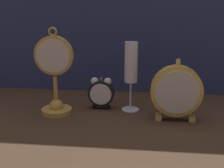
% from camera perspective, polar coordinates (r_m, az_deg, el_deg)
% --- Properties ---
extents(ground_plane, '(4.00, 4.00, 0.00)m').
position_cam_1_polar(ground_plane, '(1.02, -0.51, -6.70)').
color(ground_plane, '#422D1E').
extents(pocket_watch_on_stand, '(0.13, 0.10, 0.29)m').
position_cam_1_polar(pocket_watch_on_stand, '(1.06, -10.38, 0.87)').
color(pocket_watch_on_stand, gold).
rests_on(pocket_watch_on_stand, ground_plane).
extents(alarm_clock_twin_bell, '(0.09, 0.03, 0.11)m').
position_cam_1_polar(alarm_clock_twin_bell, '(1.10, -1.99, -1.40)').
color(alarm_clock_twin_bell, black).
rests_on(alarm_clock_twin_bell, ground_plane).
extents(mantel_clock_silver, '(0.16, 0.04, 0.20)m').
position_cam_1_polar(mantel_clock_silver, '(1.01, 11.70, -1.33)').
color(mantel_clock_silver, gold).
rests_on(mantel_clock_silver, ground_plane).
extents(champagne_flute, '(0.06, 0.06, 0.24)m').
position_cam_1_polar(champagne_flute, '(1.07, 3.50, 3.10)').
color(champagne_flute, silver).
rests_on(champagne_flute, ground_plane).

